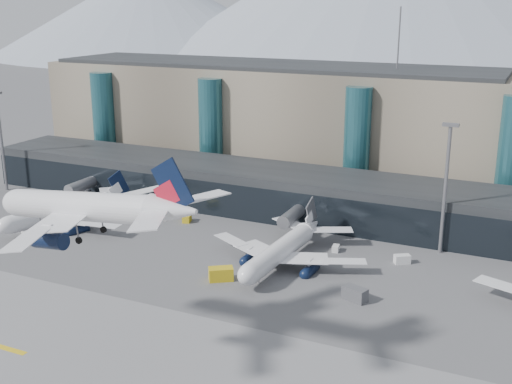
# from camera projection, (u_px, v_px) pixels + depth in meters

# --- Properties ---
(ground) EXTENTS (900.00, 900.00, 0.00)m
(ground) POSITION_uv_depth(u_px,v_px,m) (180.00, 330.00, 95.90)
(ground) COLOR #515154
(ground) RESTS_ON ground
(runway_strip) EXTENTS (400.00, 40.00, 0.04)m
(runway_strip) POSITION_uv_depth(u_px,v_px,m) (119.00, 381.00, 82.86)
(runway_strip) COLOR slate
(runway_strip) RESTS_ON ground
(runway_markings) EXTENTS (128.00, 1.00, 0.02)m
(runway_markings) POSITION_uv_depth(u_px,v_px,m) (119.00, 381.00, 82.85)
(runway_markings) COLOR gold
(runway_markings) RESTS_ON ground
(concourse) EXTENTS (170.00, 27.00, 10.00)m
(concourse) POSITION_uv_depth(u_px,v_px,m) (313.00, 196.00, 144.69)
(concourse) COLOR black
(concourse) RESTS_ON ground
(terminal_main) EXTENTS (130.00, 30.00, 31.00)m
(terminal_main) POSITION_uv_depth(u_px,v_px,m) (269.00, 119.00, 179.82)
(terminal_main) COLOR gray
(terminal_main) RESTS_ON ground
(teal_towers) EXTENTS (116.40, 19.40, 46.00)m
(teal_towers) POSITION_uv_depth(u_px,v_px,m) (280.00, 138.00, 162.29)
(teal_towers) COLOR #225660
(teal_towers) RESTS_ON ground
(mountain_ridge) EXTENTS (910.00, 400.00, 110.00)m
(mountain_ridge) POSITION_uv_depth(u_px,v_px,m) (512.00, 4.00, 406.82)
(mountain_ridge) COLOR gray
(mountain_ridge) RESTS_ON ground
(lightmast_left) EXTENTS (3.00, 1.20, 25.60)m
(lightmast_left) POSITION_uv_depth(u_px,v_px,m) (1.00, 135.00, 163.15)
(lightmast_left) COLOR slate
(lightmast_left) RESTS_ON ground
(lightmast_mid) EXTENTS (3.00, 1.20, 25.60)m
(lightmast_mid) POSITION_uv_depth(u_px,v_px,m) (446.00, 182.00, 121.43)
(lightmast_mid) COLOR slate
(lightmast_mid) RESTS_ON ground
(hero_jet) EXTENTS (33.25, 33.87, 10.93)m
(hero_jet) POSITION_uv_depth(u_px,v_px,m) (100.00, 201.00, 81.48)
(hero_jet) COLOR white
(hero_jet) RESTS_ON ground
(jet_parked_left) EXTENTS (31.81, 33.84, 10.88)m
(jet_parked_left) POSITION_uv_depth(u_px,v_px,m) (74.00, 204.00, 141.65)
(jet_parked_left) COLOR white
(jet_parked_left) RESTS_ON ground
(jet_parked_mid) EXTENTS (33.14, 32.40, 10.68)m
(jet_parked_mid) POSITION_uv_depth(u_px,v_px,m) (287.00, 241.00, 120.34)
(jet_parked_mid) COLOR white
(jet_parked_mid) RESTS_ON ground
(veh_a) EXTENTS (3.25, 2.09, 1.72)m
(veh_a) POSITION_uv_depth(u_px,v_px,m) (29.00, 230.00, 135.52)
(veh_a) COLOR silver
(veh_a) RESTS_ON ground
(veh_b) EXTENTS (2.28, 2.96, 1.51)m
(veh_b) POSITION_uv_depth(u_px,v_px,m) (187.00, 219.00, 142.74)
(veh_b) COLOR gold
(veh_b) RESTS_ON ground
(veh_c) EXTENTS (4.49, 3.27, 2.24)m
(veh_c) POSITION_uv_depth(u_px,v_px,m) (355.00, 294.00, 105.15)
(veh_c) COLOR #4B4C50
(veh_c) RESTS_ON ground
(veh_d) EXTENTS (3.29, 2.87, 1.66)m
(veh_d) POSITION_uv_depth(u_px,v_px,m) (402.00, 259.00, 120.07)
(veh_d) COLOR silver
(veh_d) RESTS_ON ground
(veh_f) EXTENTS (2.11, 3.54, 1.89)m
(veh_f) POSITION_uv_depth(u_px,v_px,m) (31.00, 208.00, 149.49)
(veh_f) COLOR #4B4C50
(veh_f) RESTS_ON ground
(veh_g) EXTENTS (1.50, 2.25, 1.22)m
(veh_g) POSITION_uv_depth(u_px,v_px,m) (336.00, 248.00, 125.90)
(veh_g) COLOR silver
(veh_g) RESTS_ON ground
(veh_h) EXTENTS (4.79, 4.24, 2.36)m
(veh_h) POSITION_uv_depth(u_px,v_px,m) (221.00, 274.00, 112.69)
(veh_h) COLOR gold
(veh_h) RESTS_ON ground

